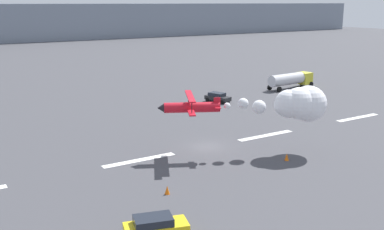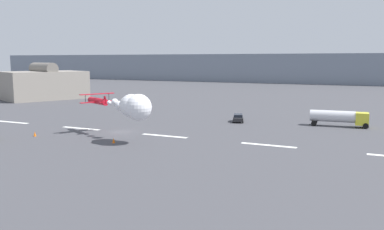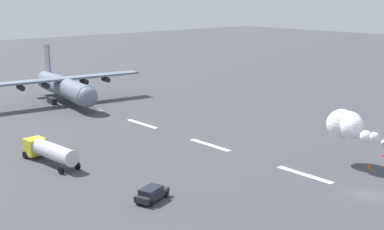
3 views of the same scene
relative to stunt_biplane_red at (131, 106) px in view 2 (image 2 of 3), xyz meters
name	(u,v)px [view 2 (image 2 of 3)]	position (x,y,z in m)	size (l,w,h in m)	color
ground_plane	(121,132)	(-6.37, 6.33, -5.38)	(440.00, 440.00, 0.00)	#424247
runway_stripe_3	(13,122)	(-31.72, 6.33, -5.38)	(8.00, 0.90, 0.01)	white
runway_stripe_4	(81,128)	(-14.82, 6.33, -5.38)	(8.00, 0.90, 0.01)	white
runway_stripe_5	(164,136)	(2.07, 6.33, -5.38)	(8.00, 0.90, 0.01)	white
runway_stripe_6	(268,145)	(18.97, 6.33, -5.38)	(8.00, 0.90, 0.01)	white
mountain_ridge_distant	(296,69)	(-6.37, 164.46, 2.20)	(396.00, 16.00, 15.16)	gray
stunt_biplane_red	(131,106)	(0.00, 0.00, 0.00)	(16.57, 10.09, 3.84)	red
fuel_tanker_truck	(340,117)	(26.67, 27.82, -3.63)	(10.23, 3.51, 2.90)	yellow
airport_staff_sedan	(238,118)	(8.14, 25.29, -4.57)	(3.03, 4.54, 1.52)	#262628
hangar_building	(44,84)	(-61.66, 44.79, -0.82)	(23.98, 27.63, 11.23)	gray
traffic_cone_near	(35,134)	(-16.50, -2.66, -5.01)	(0.44, 0.44, 0.75)	orange
traffic_cone_far	(114,140)	(-2.00, -1.67, -5.01)	(0.44, 0.44, 0.75)	orange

